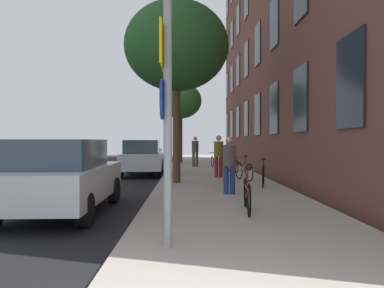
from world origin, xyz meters
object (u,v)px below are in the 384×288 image
(bicycle_4, at_px, (215,161))
(bicycle_2, at_px, (244,170))
(bicycle_1, at_px, (263,175))
(bicycle_3, at_px, (233,165))
(traffic_light, at_px, (178,124))
(car_1, at_px, (143,157))
(tree_near, at_px, (177,47))
(car_0, at_px, (62,176))
(car_2, at_px, (149,151))
(pedestrian_1, at_px, (219,153))
(bicycle_0, at_px, (247,194))
(tree_far, at_px, (181,101))
(pedestrian_2, at_px, (195,149))
(sign_post, at_px, (166,108))
(pedestrian_0, at_px, (229,161))

(bicycle_4, bearing_deg, bicycle_2, -83.75)
(bicycle_2, bearing_deg, bicycle_1, -77.83)
(bicycle_3, xyz_separation_m, bicycle_4, (-0.67, 2.44, 0.02))
(traffic_light, xyz_separation_m, car_1, (-1.44, -7.26, -1.88))
(bicycle_3, bearing_deg, car_1, -177.38)
(traffic_light, relative_size, tree_near, 0.60)
(tree_near, bearing_deg, car_0, -117.29)
(traffic_light, relative_size, car_2, 0.87)
(car_0, bearing_deg, pedestrian_1, 58.15)
(bicycle_1, xyz_separation_m, bicycle_4, (-0.99, 7.43, -0.00))
(bicycle_4, xyz_separation_m, car_0, (-4.24, -11.06, 0.36))
(traffic_light, distance_m, bicycle_0, 16.34)
(bicycle_2, xyz_separation_m, car_0, (-4.87, -5.28, 0.35))
(tree_near, bearing_deg, tree_far, 90.26)
(bicycle_4, bearing_deg, pedestrian_2, 134.61)
(sign_post, bearing_deg, bicycle_0, 56.51)
(car_0, relative_size, car_2, 0.92)
(pedestrian_1, relative_size, car_1, 0.42)
(traffic_light, distance_m, tree_far, 1.58)
(pedestrian_2, relative_size, car_0, 0.43)
(sign_post, height_order, car_1, sign_post)
(sign_post, xyz_separation_m, car_2, (-2.43, 20.35, -1.22))
(bicycle_2, height_order, pedestrian_0, pedestrian_0)
(traffic_light, distance_m, car_0, 15.94)
(bicycle_4, bearing_deg, sign_post, -97.45)
(tree_near, height_order, bicycle_2, tree_near)
(pedestrian_0, xyz_separation_m, car_1, (-3.23, 6.42, -0.19))
(tree_far, height_order, bicycle_0, tree_far)
(pedestrian_1, bearing_deg, car_2, 109.97)
(tree_near, height_order, pedestrian_2, tree_near)
(tree_near, xyz_separation_m, car_2, (-2.37, 13.01, -4.05))
(bicycle_0, xyz_separation_m, car_2, (-3.99, 18.00, 0.35))
(pedestrian_1, bearing_deg, car_0, -121.85)
(tree_near, height_order, car_1, tree_near)
(pedestrian_0, bearing_deg, traffic_light, 97.44)
(pedestrian_1, relative_size, car_0, 0.42)
(tree_near, relative_size, bicycle_3, 3.96)
(bicycle_0, xyz_separation_m, pedestrian_2, (-0.77, 12.49, 0.62))
(sign_post, distance_m, tree_near, 7.87)
(traffic_light, height_order, car_2, traffic_light)
(bicycle_1, distance_m, bicycle_4, 7.49)
(bicycle_1, distance_m, car_2, 14.92)
(traffic_light, distance_m, bicycle_2, 10.99)
(tree_near, xyz_separation_m, pedestrian_2, (0.85, 7.50, -3.79))
(car_1, bearing_deg, sign_post, -81.11)
(tree_far, relative_size, car_2, 1.24)
(tree_near, relative_size, tree_far, 1.18)
(sign_post, bearing_deg, bicycle_1, 66.35)
(sign_post, distance_m, car_0, 3.86)
(traffic_light, distance_m, car_2, 3.43)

